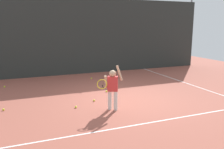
# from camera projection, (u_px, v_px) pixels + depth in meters

# --- Properties ---
(ground_plane) EXTENTS (20.00, 20.00, 0.00)m
(ground_plane) POSITION_uv_depth(u_px,v_px,m) (124.00, 99.00, 8.24)
(ground_plane) COLOR #9E5142
(court_line_baseline) EXTENTS (9.00, 0.05, 0.00)m
(court_line_baseline) POSITION_uv_depth(u_px,v_px,m) (158.00, 121.00, 6.32)
(court_line_baseline) COLOR white
(court_line_baseline) RESTS_ON ground
(court_line_sideline) EXTENTS (0.05, 9.00, 0.00)m
(court_line_sideline) POSITION_uv_depth(u_px,v_px,m) (187.00, 83.00, 10.41)
(court_line_sideline) COLOR white
(court_line_sideline) RESTS_ON ground
(back_fence_windscreen) EXTENTS (13.58, 0.08, 3.82)m
(back_fence_windscreen) POSITION_uv_depth(u_px,v_px,m) (85.00, 36.00, 12.23)
(back_fence_windscreen) COLOR #282D2B
(back_fence_windscreen) RESTS_ON ground
(fence_post_1) EXTENTS (0.09, 0.09, 3.97)m
(fence_post_1) POSITION_uv_depth(u_px,v_px,m) (40.00, 36.00, 11.46)
(fence_post_1) COLOR slate
(fence_post_1) RESTS_ON ground
(fence_post_2) EXTENTS (0.09, 0.09, 3.97)m
(fence_post_2) POSITION_uv_depth(u_px,v_px,m) (124.00, 34.00, 13.08)
(fence_post_2) COLOR slate
(fence_post_2) RESTS_ON ground
(fence_post_3) EXTENTS (0.09, 0.09, 3.97)m
(fence_post_3) POSITION_uv_depth(u_px,v_px,m) (190.00, 33.00, 14.70)
(fence_post_3) COLOR slate
(fence_post_3) RESTS_ON ground
(tennis_player) EXTENTS (0.87, 0.55, 1.35)m
(tennis_player) POSITION_uv_depth(u_px,v_px,m) (112.00, 86.00, 7.02)
(tennis_player) COLOR silver
(tennis_player) RESTS_ON ground
(tennis_ball_0) EXTENTS (0.07, 0.07, 0.07)m
(tennis_ball_0) POSITION_uv_depth(u_px,v_px,m) (3.00, 110.00, 7.10)
(tennis_ball_0) COLOR #CCE033
(tennis_ball_0) RESTS_ON ground
(tennis_ball_1) EXTENTS (0.07, 0.07, 0.07)m
(tennis_ball_1) POSITION_uv_depth(u_px,v_px,m) (106.00, 91.00, 9.06)
(tennis_ball_1) COLOR #CCE033
(tennis_ball_1) RESTS_ON ground
(tennis_ball_2) EXTENTS (0.07, 0.07, 0.07)m
(tennis_ball_2) POSITION_uv_depth(u_px,v_px,m) (94.00, 100.00, 7.96)
(tennis_ball_2) COLOR #CCE033
(tennis_ball_2) RESTS_ON ground
(tennis_ball_3) EXTENTS (0.07, 0.07, 0.07)m
(tennis_ball_3) POSITION_uv_depth(u_px,v_px,m) (92.00, 78.00, 11.24)
(tennis_ball_3) COLOR #CCE033
(tennis_ball_3) RESTS_ON ground
(tennis_ball_4) EXTENTS (0.07, 0.07, 0.07)m
(tennis_ball_4) POSITION_uv_depth(u_px,v_px,m) (4.00, 87.00, 9.71)
(tennis_ball_4) COLOR #CCE033
(tennis_ball_4) RESTS_ON ground
(tennis_ball_5) EXTENTS (0.07, 0.07, 0.07)m
(tennis_ball_5) POSITION_uv_depth(u_px,v_px,m) (76.00, 107.00, 7.32)
(tennis_ball_5) COLOR #CCE033
(tennis_ball_5) RESTS_ON ground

